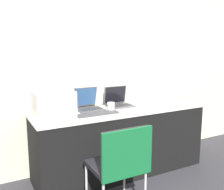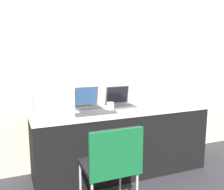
{
  "view_description": "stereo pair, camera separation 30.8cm",
  "coord_description": "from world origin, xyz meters",
  "views": [
    {
      "loc": [
        -1.52,
        -2.35,
        1.55
      ],
      "look_at": [
        -0.1,
        0.33,
        0.98
      ],
      "focal_mm": 42.0,
      "sensor_mm": 36.0,
      "label": 1
    },
    {
      "loc": [
        -1.24,
        -2.48,
        1.55
      ],
      "look_at": [
        -0.1,
        0.33,
        0.98
      ],
      "focal_mm": 42.0,
      "sensor_mm": 36.0,
      "label": 2
    }
  ],
  "objects": [
    {
      "name": "printer",
      "position": [
        -0.79,
        0.36,
        0.95
      ],
      "size": [
        0.42,
        0.33,
        0.28
      ],
      "color": "silver",
      "rests_on": "table"
    },
    {
      "name": "ground_plane",
      "position": [
        0.0,
        0.0,
        0.0
      ],
      "size": [
        14.0,
        14.0,
        0.0
      ],
      "primitive_type": "plane",
      "color": "#333338"
    },
    {
      "name": "external_keyboard",
      "position": [
        -0.35,
        0.2,
        0.81
      ],
      "size": [
        0.48,
        0.12,
        0.02
      ],
      "color": "#3D3D42",
      "rests_on": "table"
    },
    {
      "name": "laptop_left",
      "position": [
        -0.34,
        0.48,
        0.86
      ],
      "size": [
        0.3,
        0.32,
        0.26
      ],
      "color": "#4C4C51",
      "rests_on": "table"
    },
    {
      "name": "chair",
      "position": [
        -0.41,
        -0.42,
        0.53
      ],
      "size": [
        0.5,
        0.45,
        0.85
      ],
      "color": "black",
      "rests_on": "ground_plane"
    },
    {
      "name": "laptop_right",
      "position": [
        0.07,
        0.47,
        0.85
      ],
      "size": [
        0.32,
        0.28,
        0.25
      ],
      "color": "#4C4C51",
      "rests_on": "table"
    },
    {
      "name": "wall_back",
      "position": [
        0.0,
        0.69,
        1.3
      ],
      "size": [
        8.0,
        0.05,
        2.6
      ],
      "color": "beige",
      "rests_on": "ground_plane"
    },
    {
      "name": "coffee_cup",
      "position": [
        -0.15,
        0.27,
        0.85
      ],
      "size": [
        0.09,
        0.09,
        0.1
      ],
      "color": "white",
      "rests_on": "table"
    },
    {
      "name": "table",
      "position": [
        0.0,
        0.3,
        0.4
      ],
      "size": [
        2.12,
        0.62,
        0.8
      ],
      "color": "black",
      "rests_on": "ground_plane"
    }
  ]
}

